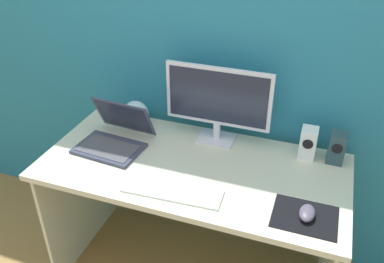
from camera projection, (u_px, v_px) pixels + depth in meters
name	position (u px, v px, depth m)	size (l,w,h in m)	color
wall_back	(220.00, 31.00, 1.92)	(6.00, 0.04, 2.50)	teal
desk	(193.00, 190.00, 1.95)	(1.41, 0.67, 0.74)	beige
monitor	(218.00, 101.00, 1.94)	(0.52, 0.14, 0.39)	silver
speaker_right	(337.00, 148.00, 1.85)	(0.07, 0.08, 0.15)	#274448
speaker_near_monitor	(308.00, 143.00, 1.89)	(0.07, 0.08, 0.15)	white
laptop	(114.00, 137.00, 1.99)	(0.34, 0.33, 0.21)	#35394C
fishbowl	(135.00, 114.00, 2.14)	(0.14, 0.14, 0.14)	silver
keyboard_external	(172.00, 191.00, 1.70)	(0.42, 0.12, 0.01)	white
mousepad	(305.00, 217.00, 1.57)	(0.25, 0.20, 0.00)	black
mouse	(307.00, 213.00, 1.56)	(0.06, 0.10, 0.04)	#544A5C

